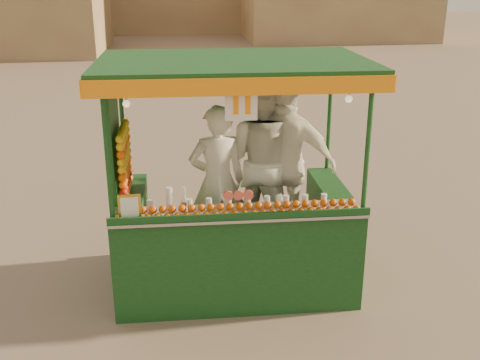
{
  "coord_description": "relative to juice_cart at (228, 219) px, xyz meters",
  "views": [
    {
      "loc": [
        -0.82,
        -5.42,
        3.12
      ],
      "look_at": [
        -0.27,
        0.01,
        1.15
      ],
      "focal_mm": 42.86,
      "sensor_mm": 36.0,
      "label": 1
    }
  ],
  "objects": [
    {
      "name": "vendor_right",
      "position": [
        0.65,
        0.38,
        0.44
      ],
      "size": [
        1.17,
        0.8,
        1.85
      ],
      "rotation": [
        0.0,
        0.0,
        2.79
      ],
      "color": "white",
      "rests_on": "ground"
    },
    {
      "name": "juice_cart",
      "position": [
        0.0,
        0.0,
        0.0
      ],
      "size": [
        2.6,
        1.69,
        2.36
      ],
      "color": "#0F3A15",
      "rests_on": "ground"
    },
    {
      "name": "vendor_left",
      "position": [
        -0.09,
        0.23,
        0.33
      ],
      "size": [
        0.65,
        0.48,
        1.63
      ],
      "rotation": [
        0.0,
        0.0,
        3.3
      ],
      "color": "white",
      "rests_on": "ground"
    },
    {
      "name": "vendor_middle",
      "position": [
        0.43,
        0.49,
        0.47
      ],
      "size": [
        1.17,
        1.1,
        1.92
      ],
      "rotation": [
        0.0,
        0.0,
        2.61
      ],
      "color": "silver",
      "rests_on": "ground"
    },
    {
      "name": "ground",
      "position": [
        0.4,
        0.08,
        -0.76
      ],
      "size": [
        90.0,
        90.0,
        0.0
      ],
      "primitive_type": "plane",
      "color": "#756153",
      "rests_on": "ground"
    }
  ]
}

